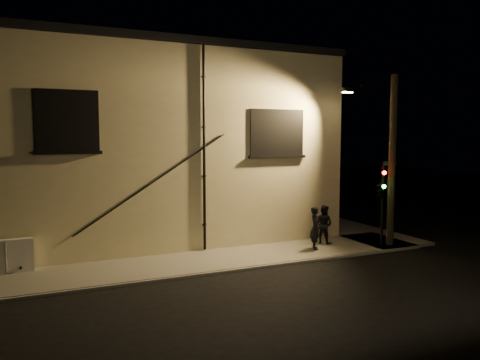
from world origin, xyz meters
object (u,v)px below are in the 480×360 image
pedestrian_a (315,228)px  streetlamp_pole (390,157)px  traffic_signal (381,189)px  utility_cabinet (6,256)px  pedestrian_b (324,224)px

pedestrian_a → streetlamp_pole: 4.47m
pedestrian_a → traffic_signal: (2.81, -0.70, 1.56)m
utility_cabinet → pedestrian_b: (12.59, -0.72, 0.26)m
traffic_signal → streetlamp_pole: 1.46m
traffic_signal → utility_cabinet: bearing=171.5°
pedestrian_a → traffic_signal: 3.29m
utility_cabinet → pedestrian_a: pedestrian_a is taller
pedestrian_b → streetlamp_pole: streetlamp_pole is taller
pedestrian_b → streetlamp_pole: size_ratio=0.23×
utility_cabinet → pedestrian_a: bearing=-7.2°
pedestrian_a → streetlamp_pole: bearing=-77.9°
traffic_signal → pedestrian_a: bearing=166.1°
pedestrian_b → traffic_signal: size_ratio=0.47×
utility_cabinet → streetlamp_pole: (15.00, -2.06, 3.23)m
utility_cabinet → streetlamp_pole: 15.48m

